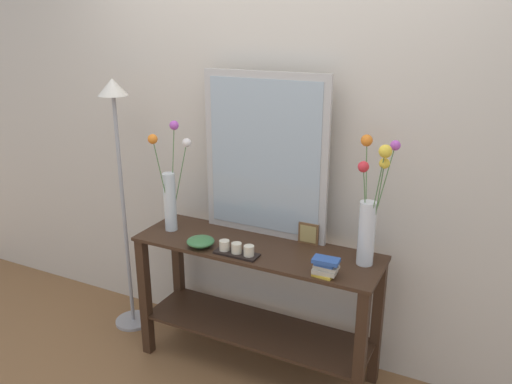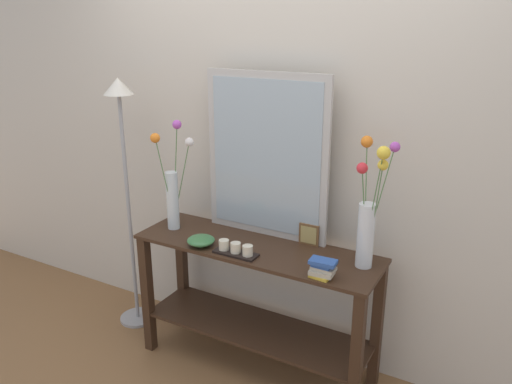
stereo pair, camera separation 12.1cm
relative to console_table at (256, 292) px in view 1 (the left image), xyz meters
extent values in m
cube|color=brown|center=(0.00, 0.00, -0.51)|extent=(7.00, 6.00, 0.02)
cube|color=beige|center=(0.00, 0.33, 0.85)|extent=(6.40, 0.08, 2.70)
cube|color=#382316|center=(0.00, 0.00, 0.28)|extent=(1.40, 0.43, 0.02)
cube|color=#382316|center=(0.00, 0.00, -0.24)|extent=(1.34, 0.39, 0.02)
cube|color=#382316|center=(-0.66, -0.18, -0.11)|extent=(0.06, 0.06, 0.76)
cube|color=#382316|center=(0.66, -0.18, -0.11)|extent=(0.06, 0.06, 0.76)
cube|color=#382316|center=(-0.66, 0.18, -0.11)|extent=(0.06, 0.06, 0.76)
cube|color=#382316|center=(0.66, 0.18, -0.11)|extent=(0.06, 0.06, 0.76)
cube|color=#B7B2AD|center=(-0.04, 0.18, 0.75)|extent=(0.74, 0.03, 0.93)
cube|color=#9EADB7|center=(-0.04, 0.17, 0.75)|extent=(0.66, 0.00, 0.85)
cylinder|color=silver|center=(-0.56, -0.01, 0.46)|extent=(0.07, 0.07, 0.35)
cylinder|color=#4C753D|center=(-0.52, 0.02, 0.56)|extent=(0.10, 0.07, 0.51)
sphere|color=silver|center=(-0.47, 0.05, 0.81)|extent=(0.05, 0.05, 0.05)
cylinder|color=#4C753D|center=(-0.57, -0.05, 0.58)|extent=(0.03, 0.10, 0.55)
sphere|color=orange|center=(-0.58, -0.10, 0.86)|extent=(0.05, 0.05, 0.05)
cylinder|color=#4C753D|center=(-0.55, 0.01, 0.61)|extent=(0.05, 0.03, 0.61)
sphere|color=#B24CB7|center=(-0.53, 0.03, 0.91)|extent=(0.05, 0.05, 0.05)
cylinder|color=silver|center=(0.59, 0.06, 0.46)|extent=(0.09, 0.09, 0.34)
cylinder|color=#4C753D|center=(0.56, 0.12, 0.61)|extent=(0.07, 0.11, 0.60)
sphere|color=orange|center=(0.53, 0.17, 0.91)|extent=(0.06, 0.06, 0.06)
cylinder|color=#4C753D|center=(0.63, 0.09, 0.61)|extent=(0.11, 0.08, 0.60)
sphere|color=#B24CB7|center=(0.68, 0.12, 0.91)|extent=(0.05, 0.05, 0.05)
cylinder|color=#4C753D|center=(0.58, 0.05, 0.56)|extent=(0.05, 0.03, 0.50)
sphere|color=red|center=(0.56, 0.04, 0.81)|extent=(0.05, 0.05, 0.05)
cylinder|color=#4C753D|center=(0.63, 0.05, 0.57)|extent=(0.06, 0.06, 0.53)
sphere|color=yellow|center=(0.66, 0.02, 0.84)|extent=(0.05, 0.05, 0.05)
cylinder|color=#4C753D|center=(0.62, 0.03, 0.61)|extent=(0.09, 0.08, 0.60)
sphere|color=yellow|center=(0.67, -0.01, 0.91)|extent=(0.06, 0.06, 0.06)
cube|color=black|center=(-0.05, -0.14, 0.29)|extent=(0.24, 0.09, 0.01)
cylinder|color=beige|center=(-0.12, -0.14, 0.33)|extent=(0.06, 0.06, 0.05)
cylinder|color=beige|center=(-0.05, -0.14, 0.33)|extent=(0.06, 0.06, 0.05)
cylinder|color=beige|center=(0.03, -0.14, 0.33)|extent=(0.06, 0.06, 0.05)
cube|color=brown|center=(0.25, 0.16, 0.35)|extent=(0.12, 0.01, 0.12)
cube|color=tan|center=(0.25, 0.16, 0.35)|extent=(0.09, 0.00, 0.10)
cylinder|color=#38703D|center=(-0.27, -0.14, 0.29)|extent=(0.06, 0.06, 0.01)
ellipsoid|color=#38703D|center=(-0.27, -0.14, 0.32)|extent=(0.15, 0.15, 0.05)
cube|color=gold|center=(0.45, -0.15, 0.30)|extent=(0.11, 0.09, 0.01)
cube|color=#B2A893|center=(0.45, -0.15, 0.31)|extent=(0.12, 0.08, 0.02)
cube|color=#B2A893|center=(0.46, -0.15, 0.33)|extent=(0.12, 0.07, 0.02)
cube|color=#2D519E|center=(0.45, -0.14, 0.35)|extent=(0.10, 0.07, 0.02)
cube|color=#2D519E|center=(0.45, -0.15, 0.37)|extent=(0.13, 0.08, 0.02)
cylinder|color=#9E9EA3|center=(-0.96, 0.03, -0.49)|extent=(0.24, 0.24, 0.02)
cylinder|color=#9E9EA3|center=(-0.96, 0.03, 0.29)|extent=(0.02, 0.02, 1.53)
cone|color=beige|center=(-0.96, 0.03, 1.10)|extent=(0.18, 0.18, 0.10)
camera|label=1|loc=(1.14, -2.30, 1.48)|focal=35.66mm
camera|label=2|loc=(1.25, -2.24, 1.48)|focal=35.66mm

